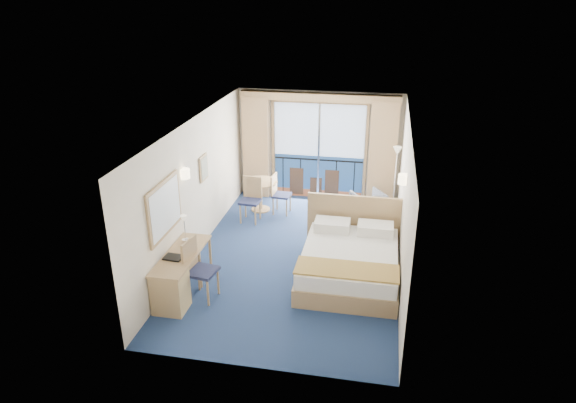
{
  "coord_description": "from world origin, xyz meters",
  "views": [
    {
      "loc": [
        1.55,
        -8.83,
        4.99
      ],
      "look_at": [
        -0.19,
        0.2,
        1.11
      ],
      "focal_mm": 32.0,
      "sensor_mm": 36.0,
      "label": 1
    }
  ],
  "objects_px": {
    "floor_lamp": "(396,163)",
    "table_chair_a": "(278,192)",
    "desk_chair": "(197,266)",
    "table_chair_b": "(251,197)",
    "desk": "(173,284)",
    "round_table": "(260,188)",
    "nightstand": "(388,233)",
    "armchair": "(368,204)",
    "bed": "(350,261)"
  },
  "relations": [
    {
      "from": "floor_lamp",
      "to": "table_chair_a",
      "type": "distance_m",
      "value": 2.82
    },
    {
      "from": "desk_chair",
      "to": "table_chair_b",
      "type": "xyz_separation_m",
      "value": [
        0.09,
        3.26,
        -0.04
      ]
    },
    {
      "from": "desk",
      "to": "round_table",
      "type": "distance_m",
      "value": 4.2
    },
    {
      "from": "nightstand",
      "to": "armchair",
      "type": "distance_m",
      "value": 1.4
    },
    {
      "from": "nightstand",
      "to": "table_chair_b",
      "type": "relative_size",
      "value": 0.53
    },
    {
      "from": "floor_lamp",
      "to": "round_table",
      "type": "xyz_separation_m",
      "value": [
        -3.12,
        -0.54,
        -0.65
      ]
    },
    {
      "from": "nightstand",
      "to": "desk",
      "type": "height_order",
      "value": "desk"
    },
    {
      "from": "floor_lamp",
      "to": "round_table",
      "type": "relative_size",
      "value": 1.96
    },
    {
      "from": "desk",
      "to": "desk_chair",
      "type": "bearing_deg",
      "value": 46.8
    },
    {
      "from": "round_table",
      "to": "table_chair_a",
      "type": "xyz_separation_m",
      "value": [
        0.45,
        -0.07,
        -0.03
      ]
    },
    {
      "from": "armchair",
      "to": "table_chair_b",
      "type": "distance_m",
      "value": 2.71
    },
    {
      "from": "nightstand",
      "to": "table_chair_a",
      "type": "bearing_deg",
      "value": 155.58
    },
    {
      "from": "table_chair_a",
      "to": "desk",
      "type": "bearing_deg",
      "value": 171.68
    },
    {
      "from": "desk_chair",
      "to": "nightstand",
      "type": "bearing_deg",
      "value": -41.95
    },
    {
      "from": "bed",
      "to": "nightstand",
      "type": "distance_m",
      "value": 1.6
    },
    {
      "from": "bed",
      "to": "table_chair_a",
      "type": "relative_size",
      "value": 2.41
    },
    {
      "from": "bed",
      "to": "table_chair_b",
      "type": "xyz_separation_m",
      "value": [
        -2.41,
        2.11,
        0.24
      ]
    },
    {
      "from": "bed",
      "to": "desk",
      "type": "relative_size",
      "value": 1.42
    },
    {
      "from": "bed",
      "to": "desk_chair",
      "type": "xyz_separation_m",
      "value": [
        -2.51,
        -1.15,
        0.27
      ]
    },
    {
      "from": "table_chair_b",
      "to": "nightstand",
      "type": "bearing_deg",
      "value": -8.13
    },
    {
      "from": "nightstand",
      "to": "desk_chair",
      "type": "relative_size",
      "value": 0.5
    },
    {
      "from": "desk_chair",
      "to": "round_table",
      "type": "bearing_deg",
      "value": 6.28
    },
    {
      "from": "round_table",
      "to": "table_chair_a",
      "type": "distance_m",
      "value": 0.46
    },
    {
      "from": "table_chair_b",
      "to": "floor_lamp",
      "type": "bearing_deg",
      "value": 23.13
    },
    {
      "from": "desk",
      "to": "round_table",
      "type": "relative_size",
      "value": 1.96
    },
    {
      "from": "armchair",
      "to": "table_chair_b",
      "type": "height_order",
      "value": "table_chair_b"
    },
    {
      "from": "floor_lamp",
      "to": "table_chair_a",
      "type": "bearing_deg",
      "value": -167.16
    },
    {
      "from": "table_chair_a",
      "to": "table_chair_b",
      "type": "height_order",
      "value": "table_chair_b"
    },
    {
      "from": "armchair",
      "to": "desk_chair",
      "type": "distance_m",
      "value": 4.78
    },
    {
      "from": "armchair",
      "to": "table_chair_a",
      "type": "distance_m",
      "value": 2.11
    },
    {
      "from": "bed",
      "to": "armchair",
      "type": "height_order",
      "value": "bed"
    },
    {
      "from": "armchair",
      "to": "table_chair_a",
      "type": "height_order",
      "value": "table_chair_a"
    },
    {
      "from": "desk_chair",
      "to": "table_chair_b",
      "type": "height_order",
      "value": "desk_chair"
    },
    {
      "from": "bed",
      "to": "round_table",
      "type": "xyz_separation_m",
      "value": [
        -2.34,
        2.69,
        0.22
      ]
    },
    {
      "from": "round_table",
      "to": "table_chair_b",
      "type": "xyz_separation_m",
      "value": [
        -0.07,
        -0.58,
        0.02
      ]
    },
    {
      "from": "nightstand",
      "to": "armchair",
      "type": "xyz_separation_m",
      "value": [
        -0.47,
        1.32,
        0.04
      ]
    },
    {
      "from": "floor_lamp",
      "to": "desk_chair",
      "type": "bearing_deg",
      "value": -126.9
    },
    {
      "from": "armchair",
      "to": "table_chair_a",
      "type": "relative_size",
      "value": 0.72
    },
    {
      "from": "desk_chair",
      "to": "table_chair_a",
      "type": "relative_size",
      "value": 1.15
    },
    {
      "from": "armchair",
      "to": "round_table",
      "type": "relative_size",
      "value": 0.83
    },
    {
      "from": "nightstand",
      "to": "desk",
      "type": "distance_m",
      "value": 4.56
    },
    {
      "from": "bed",
      "to": "armchair",
      "type": "xyz_separation_m",
      "value": [
        0.2,
        2.78,
        -0.03
      ]
    },
    {
      "from": "bed",
      "to": "nightstand",
      "type": "relative_size",
      "value": 4.23
    },
    {
      "from": "bed",
      "to": "floor_lamp",
      "type": "height_order",
      "value": "floor_lamp"
    },
    {
      "from": "table_chair_a",
      "to": "floor_lamp",
      "type": "bearing_deg",
      "value": -72.7
    },
    {
      "from": "table_chair_b",
      "to": "table_chair_a",
      "type": "bearing_deg",
      "value": 47.93
    },
    {
      "from": "table_chair_a",
      "to": "round_table",
      "type": "bearing_deg",
      "value": 85.39
    },
    {
      "from": "bed",
      "to": "table_chair_b",
      "type": "distance_m",
      "value": 3.22
    },
    {
      "from": "table_chair_a",
      "to": "armchair",
      "type": "bearing_deg",
      "value": -81.17
    },
    {
      "from": "desk",
      "to": "table_chair_b",
      "type": "bearing_deg",
      "value": 83.55
    }
  ]
}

